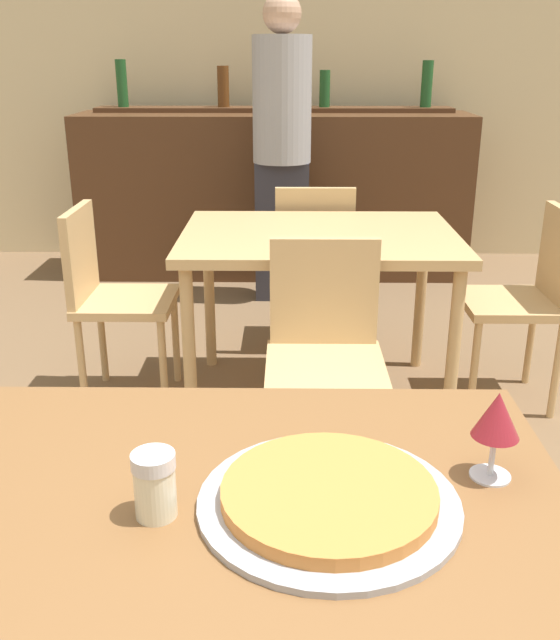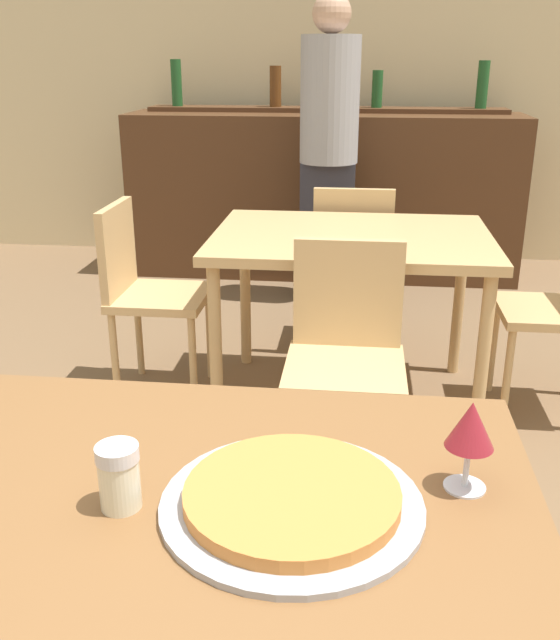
% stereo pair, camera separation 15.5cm
% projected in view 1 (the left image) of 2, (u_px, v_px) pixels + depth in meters
% --- Properties ---
extents(wall_back, '(8.00, 0.05, 2.80)m').
position_uv_depth(wall_back, '(275.00, 60.00, 5.03)').
color(wall_back, beige).
rests_on(wall_back, ground_plane).
extents(dining_table_near, '(1.15, 0.79, 0.76)m').
position_uv_depth(dining_table_near, '(225.00, 536.00, 1.20)').
color(dining_table_near, brown).
rests_on(dining_table_near, ground_plane).
extents(dining_table_far, '(1.13, 0.84, 0.75)m').
position_uv_depth(dining_table_far, '(319.00, 251.00, 2.95)').
color(dining_table_far, tan).
rests_on(dining_table_far, ground_plane).
extents(bar_counter, '(2.60, 0.56, 1.08)m').
position_uv_depth(bar_counter, '(274.00, 195.00, 4.86)').
color(bar_counter, '#4C2D19').
rests_on(bar_counter, ground_plane).
extents(bar_back_shelf, '(2.39, 0.24, 0.33)m').
position_uv_depth(bar_back_shelf, '(274.00, 103.00, 4.78)').
color(bar_back_shelf, '#4C2D19').
rests_on(bar_back_shelf, bar_counter).
extents(chair_far_side_front, '(0.40, 0.40, 0.85)m').
position_uv_depth(chair_far_side_front, '(325.00, 344.00, 2.45)').
color(chair_far_side_front, tan).
rests_on(chair_far_side_front, ground_plane).
extents(chair_far_side_back, '(0.40, 0.40, 0.85)m').
position_uv_depth(chair_far_side_back, '(314.00, 253.00, 3.57)').
color(chair_far_side_back, tan).
rests_on(chair_far_side_back, ground_plane).
extents(chair_far_side_left, '(0.40, 0.40, 0.85)m').
position_uv_depth(chair_far_side_left, '(109.00, 289.00, 3.02)').
color(chair_far_side_left, tan).
rests_on(chair_far_side_left, ground_plane).
extents(chair_far_side_right, '(0.40, 0.40, 0.85)m').
position_uv_depth(chair_far_side_right, '(529.00, 291.00, 3.00)').
color(chair_far_side_right, tan).
rests_on(chair_far_side_right, ground_plane).
extents(pizza_tray, '(0.42, 0.42, 0.04)m').
position_uv_depth(pizza_tray, '(329.00, 497.00, 1.13)').
color(pizza_tray, '#A3A3A8').
rests_on(pizza_tray, dining_table_near).
extents(cheese_shaker, '(0.07, 0.07, 0.11)m').
position_uv_depth(cheese_shaker, '(155.00, 484.00, 1.10)').
color(cheese_shaker, beige).
rests_on(cheese_shaker, dining_table_near).
extents(person_standing, '(0.34, 0.34, 1.76)m').
position_uv_depth(person_standing, '(282.00, 142.00, 4.17)').
color(person_standing, '#2D2D38').
rests_on(person_standing, ground_plane).
extents(wine_glass, '(0.08, 0.08, 0.16)m').
position_uv_depth(wine_glass, '(497.00, 417.00, 1.18)').
color(wine_glass, silver).
rests_on(wine_glass, dining_table_near).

